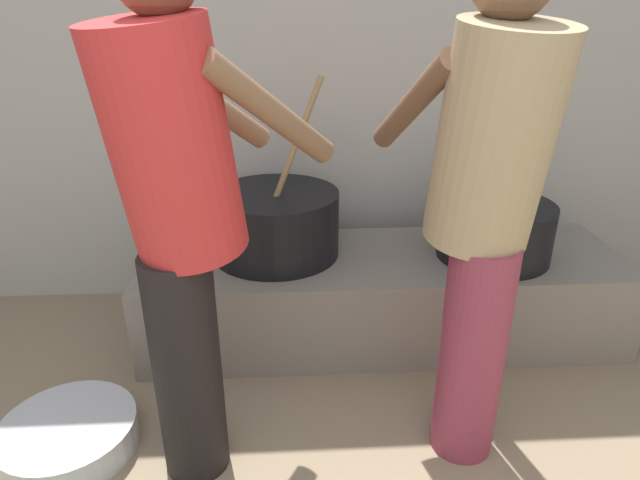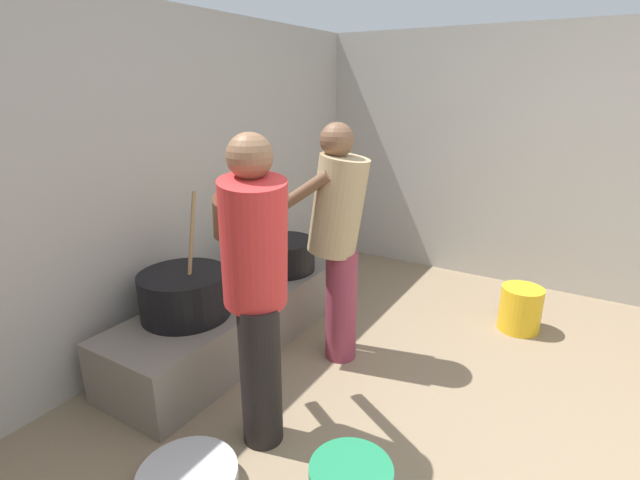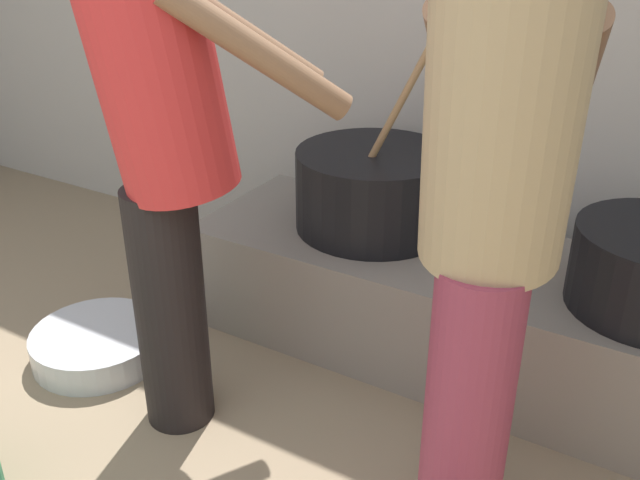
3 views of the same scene
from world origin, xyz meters
name	(u,v)px [view 2 (image 2 of 3)]	position (x,y,z in m)	size (l,w,h in m)	color
block_enclosure_rear	(114,193)	(0.00, 2.68, 1.09)	(5.51, 0.20, 2.19)	#ADA8A0
block_enclosure_right	(630,168)	(2.66, 0.00, 1.09)	(0.20, 5.56, 2.19)	#ADA8A0
hearth_ledge	(243,315)	(0.51, 2.16, 0.19)	(2.02, 0.60, 0.38)	slate
cooking_pot_main	(185,294)	(0.05, 2.21, 0.52)	(0.53, 0.53, 0.73)	black
cooking_pot_secondary	(284,255)	(0.96, 2.13, 0.50)	(0.46, 0.46, 0.23)	black
cook_in_tan_shirt	(337,232)	(0.66, 1.51, 0.86)	(0.46, 0.69, 1.51)	#8C3347
cook_in_red_shirt	(256,278)	(-0.17, 1.47, 0.87)	(0.68, 0.68, 1.52)	black
bucket_yellow_plastic	(520,309)	(1.66, 0.53, 0.16)	(0.29, 0.29, 0.33)	gold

